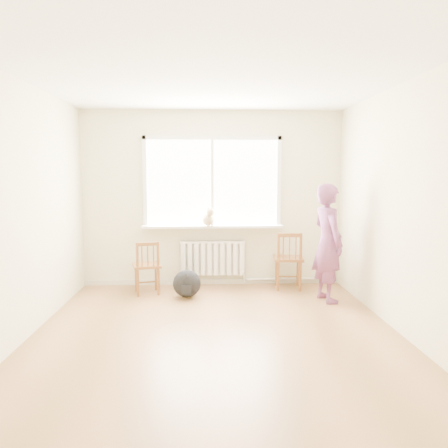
{
  "coord_description": "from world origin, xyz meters",
  "views": [
    {
      "loc": [
        -0.12,
        -4.52,
        1.72
      ],
      "look_at": [
        0.14,
        1.2,
        1.07
      ],
      "focal_mm": 35.0,
      "sensor_mm": 36.0,
      "label": 1
    }
  ],
  "objects": [
    {
      "name": "floor",
      "position": [
        0.0,
        0.0,
        0.0
      ],
      "size": [
        4.5,
        4.5,
        0.0
      ],
      "primitive_type": "plane",
      "color": "#9C683F",
      "rests_on": "ground"
    },
    {
      "name": "ceiling",
      "position": [
        0.0,
        0.0,
        2.7
      ],
      "size": [
        4.5,
        4.5,
        0.0
      ],
      "primitive_type": "plane",
      "rotation": [
        3.14,
        0.0,
        0.0
      ],
      "color": "white",
      "rests_on": "back_wall"
    },
    {
      "name": "back_wall",
      "position": [
        0.0,
        2.25,
        1.35
      ],
      "size": [
        4.0,
        0.01,
        2.7
      ],
      "primitive_type": "cube",
      "color": "beige",
      "rests_on": "ground"
    },
    {
      "name": "window",
      "position": [
        0.0,
        2.22,
        1.66
      ],
      "size": [
        2.12,
        0.05,
        1.42
      ],
      "color": "white",
      "rests_on": "back_wall"
    },
    {
      "name": "windowsill",
      "position": [
        0.0,
        2.14,
        0.93
      ],
      "size": [
        2.15,
        0.22,
        0.04
      ],
      "primitive_type": "cube",
      "color": "white",
      "rests_on": "back_wall"
    },
    {
      "name": "radiator",
      "position": [
        0.0,
        2.16,
        0.44
      ],
      "size": [
        1.0,
        0.12,
        0.55
      ],
      "color": "white",
      "rests_on": "back_wall"
    },
    {
      "name": "heating_pipe",
      "position": [
        1.25,
        2.19,
        0.08
      ],
      "size": [
        1.4,
        0.04,
        0.04
      ],
      "primitive_type": "cylinder",
      "rotation": [
        0.0,
        1.57,
        0.0
      ],
      "color": "silver",
      "rests_on": "back_wall"
    },
    {
      "name": "baseboard",
      "position": [
        0.0,
        2.23,
        0.04
      ],
      "size": [
        4.0,
        0.03,
        0.08
      ],
      "primitive_type": "cube",
      "color": "beige",
      "rests_on": "ground"
    },
    {
      "name": "chair_left",
      "position": [
        -0.95,
        1.7,
        0.39
      ],
      "size": [
        0.46,
        0.45,
        0.78
      ],
      "rotation": [
        0.0,
        0.0,
        3.39
      ],
      "color": "brown",
      "rests_on": "floor"
    },
    {
      "name": "chair_right",
      "position": [
        1.14,
        1.88,
        0.44
      ],
      "size": [
        0.47,
        0.45,
        0.87
      ],
      "rotation": [
        0.0,
        0.0,
        3.04
      ],
      "color": "brown",
      "rests_on": "floor"
    },
    {
      "name": "person",
      "position": [
        1.55,
        1.26,
        0.8
      ],
      "size": [
        0.5,
        0.65,
        1.61
      ],
      "primitive_type": "imported",
      "rotation": [
        0.0,
        0.0,
        1.79
      ],
      "color": "#AD394B",
      "rests_on": "floor"
    },
    {
      "name": "cat",
      "position": [
        -0.06,
        2.05,
        1.07
      ],
      "size": [
        0.25,
        0.45,
        0.3
      ],
      "rotation": [
        0.0,
        0.0,
        0.21
      ],
      "color": "beige",
      "rests_on": "windowsill"
    },
    {
      "name": "backpack",
      "position": [
        -0.38,
        1.51,
        0.2
      ],
      "size": [
        0.47,
        0.4,
        0.39
      ],
      "primitive_type": "ellipsoid",
      "rotation": [
        0.0,
        0.0,
        0.33
      ],
      "color": "black",
      "rests_on": "floor"
    }
  ]
}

